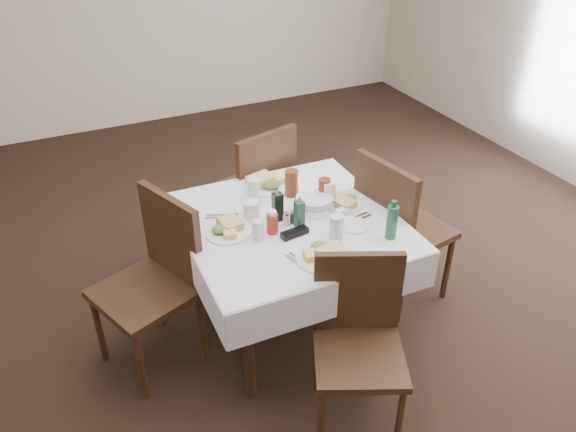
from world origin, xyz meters
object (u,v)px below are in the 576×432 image
at_px(dining_table, 290,234).
at_px(oil_cruet_green, 299,213).
at_px(water_n, 253,189).
at_px(ketchup_bottle, 272,222).
at_px(water_w, 258,230).
at_px(chair_east, 396,223).
at_px(chair_west, 158,272).
at_px(water_e, 329,193).
at_px(chair_north, 257,186).
at_px(coffee_mug, 252,210).
at_px(oil_cruet_dark, 278,206).
at_px(water_s, 337,227).
at_px(green_bottle, 392,222).
at_px(bread_basket, 315,203).
at_px(chair_south, 358,331).

xyz_separation_m(dining_table, oil_cruet_green, (0.02, -0.07, 0.18)).
height_order(water_n, ketchup_bottle, water_n).
bearing_deg(water_w, oil_cruet_green, 4.63).
relative_size(chair_east, water_n, 7.48).
relative_size(chair_east, ketchup_bottle, 7.56).
height_order(chair_west, water_w, chair_west).
height_order(water_e, ketchup_bottle, same).
bearing_deg(oil_cruet_green, dining_table, 106.89).
height_order(water_w, oil_cruet_green, oil_cruet_green).
xyz_separation_m(dining_table, chair_north, (0.11, 0.75, -0.10)).
bearing_deg(coffee_mug, chair_west, -178.69).
height_order(chair_west, oil_cruet_dark, chair_west).
bearing_deg(water_w, water_s, -23.53).
height_order(water_n, water_w, water_n).
bearing_deg(green_bottle, water_s, 155.33).
bearing_deg(chair_north, green_bottle, -74.79).
distance_m(chair_north, bread_basket, 0.73).
bearing_deg(coffee_mug, chair_north, 65.63).
bearing_deg(chair_south, oil_cruet_dark, 97.00).
xyz_separation_m(water_w, coffee_mug, (0.05, 0.21, -0.01)).
bearing_deg(chair_west, water_n, 16.97).
xyz_separation_m(oil_cruet_green, coffee_mug, (-0.20, 0.19, -0.04)).
height_order(water_s, coffee_mug, water_s).
bearing_deg(oil_cruet_dark, chair_north, 76.97).
bearing_deg(coffee_mug, dining_table, -31.67).
distance_m(chair_north, water_w, 0.94).
height_order(chair_north, chair_west, same).
distance_m(chair_south, coffee_mug, 0.89).
bearing_deg(water_n, ketchup_bottle, -96.33).
relative_size(chair_east, chair_west, 1.02).
xyz_separation_m(ketchup_bottle, coffee_mug, (-0.04, 0.18, -0.01)).
bearing_deg(green_bottle, chair_west, 157.54).
distance_m(chair_north, water_e, 0.74).
bearing_deg(chair_west, coffee_mug, 1.31).
bearing_deg(ketchup_bottle, coffee_mug, 103.93).
bearing_deg(chair_south, bread_basket, 78.76).
bearing_deg(bread_basket, water_w, -160.56).
relative_size(water_s, ketchup_bottle, 1.00).
height_order(dining_table, green_bottle, green_bottle).
distance_m(chair_east, oil_cruet_dark, 0.80).
bearing_deg(ketchup_bottle, oil_cruet_green, -1.52).
height_order(dining_table, water_w, water_w).
bearing_deg(oil_cruet_green, water_s, -55.57).
distance_m(dining_table, water_n, 0.35).
bearing_deg(chair_west, oil_cruet_green, -12.65).
bearing_deg(coffee_mug, water_e, -4.98).
bearing_deg(oil_cruet_dark, ketchup_bottle, -126.86).
height_order(oil_cruet_dark, green_bottle, green_bottle).
height_order(dining_table, oil_cruet_dark, oil_cruet_dark).
distance_m(chair_west, bread_basket, 0.96).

